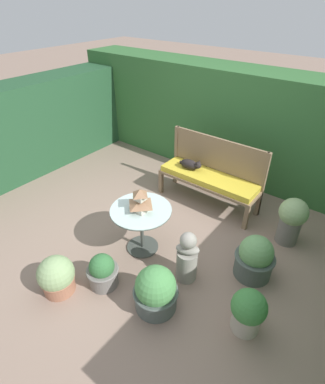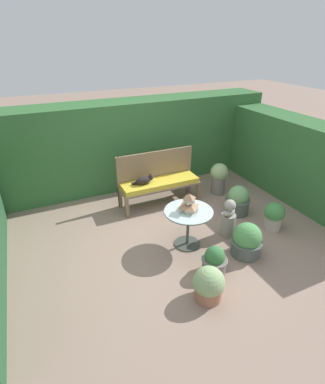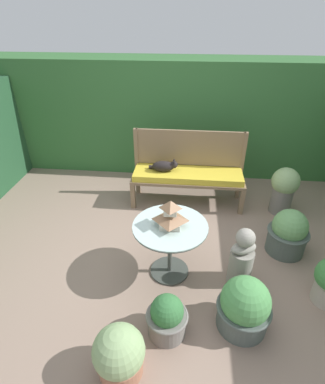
% 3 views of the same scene
% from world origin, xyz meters
% --- Properties ---
extents(ground, '(30.00, 30.00, 0.00)m').
position_xyz_m(ground, '(0.00, 0.00, 0.00)').
color(ground, gray).
extents(foliage_hedge_back, '(6.40, 0.79, 1.79)m').
position_xyz_m(foliage_hedge_back, '(0.00, 2.29, 0.89)').
color(foliage_hedge_back, '#336633').
rests_on(foliage_hedge_back, ground).
extents(foliage_hedge_right, '(0.70, 3.50, 1.55)m').
position_xyz_m(foliage_hedge_right, '(2.85, 0.15, 0.78)').
color(foliage_hedge_right, '#336633').
rests_on(foliage_hedge_right, ground).
extents(garden_bench, '(1.55, 0.47, 0.50)m').
position_xyz_m(garden_bench, '(0.25, 1.07, 0.42)').
color(garden_bench, '#7F664C').
rests_on(garden_bench, ground).
extents(bench_backrest, '(1.55, 0.06, 1.01)m').
position_xyz_m(bench_backrest, '(0.25, 1.29, 0.71)').
color(bench_backrest, '#7F664C').
rests_on(bench_backrest, ground).
extents(cat, '(0.41, 0.17, 0.18)m').
position_xyz_m(cat, '(-0.08, 1.06, 0.58)').
color(cat, black).
rests_on(cat, garden_bench).
extents(patio_table, '(0.74, 0.74, 0.62)m').
position_xyz_m(patio_table, '(0.11, -0.29, 0.49)').
color(patio_table, '#424742').
rests_on(patio_table, ground).
extents(pagoda_birdhouse, '(0.26, 0.26, 0.29)m').
position_xyz_m(pagoda_birdhouse, '(0.11, -0.29, 0.74)').
color(pagoda_birdhouse, beige).
rests_on(pagoda_birdhouse, patio_table).
extents(garden_bust, '(0.30, 0.24, 0.66)m').
position_xyz_m(garden_bust, '(0.82, -0.34, 0.30)').
color(garden_bust, gray).
rests_on(garden_bust, ground).
extents(potted_plant_hedge_corner, '(0.36, 0.36, 0.66)m').
position_xyz_m(potted_plant_hedge_corner, '(1.53, 0.98, 0.37)').
color(potted_plant_hedge_corner, slate).
rests_on(potted_plant_hedge_corner, ground).
extents(potted_plant_table_near, '(0.40, 0.40, 0.46)m').
position_xyz_m(potted_plant_table_near, '(-0.19, -1.36, 0.22)').
color(potted_plant_table_near, '#9E664C').
rests_on(potted_plant_table_near, ground).
extents(potted_plant_bench_left, '(0.47, 0.47, 0.53)m').
position_xyz_m(potted_plant_bench_left, '(0.79, -0.86, 0.24)').
color(potted_plant_bench_left, '#4C5651').
rests_on(potted_plant_bench_left, ground).
extents(potted_plant_table_far, '(0.46, 0.46, 0.55)m').
position_xyz_m(potted_plant_table_far, '(1.41, 0.17, 0.26)').
color(potted_plant_table_far, '#4C5651').
rests_on(potted_plant_table_far, ground).
extents(potted_plant_path_edge, '(0.34, 0.34, 0.50)m').
position_xyz_m(potted_plant_path_edge, '(1.64, -0.52, 0.26)').
color(potted_plant_path_edge, '#ADA393').
rests_on(potted_plant_path_edge, ground).
extents(potted_plant_patio_mid, '(0.36, 0.36, 0.42)m').
position_xyz_m(potted_plant_patio_mid, '(0.14, -1.00, 0.19)').
color(potted_plant_patio_mid, slate).
rests_on(potted_plant_patio_mid, ground).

